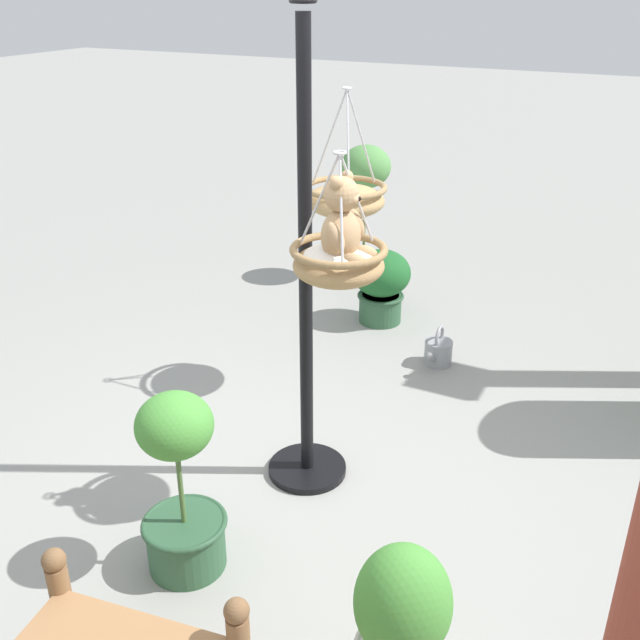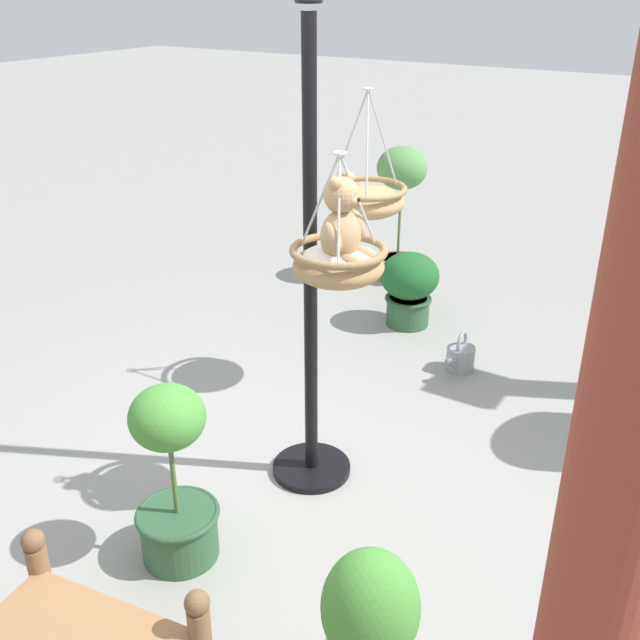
# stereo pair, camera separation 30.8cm
# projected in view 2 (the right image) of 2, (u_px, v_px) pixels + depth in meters

# --- Properties ---
(ground_plane) EXTENTS (40.00, 40.00, 0.00)m
(ground_plane) POSITION_uv_depth(u_px,v_px,m) (310.00, 498.00, 3.94)
(ground_plane) COLOR gray
(display_pole_central) EXTENTS (0.44, 0.44, 2.47)m
(display_pole_central) POSITION_uv_depth(u_px,v_px,m) (311.00, 351.00, 3.82)
(display_pole_central) COLOR black
(display_pole_central) RESTS_ON ground
(hanging_basket_with_teddy) EXTENTS (0.45, 0.45, 0.61)m
(hanging_basket_with_teddy) POSITION_uv_depth(u_px,v_px,m) (338.00, 262.00, 3.33)
(hanging_basket_with_teddy) COLOR #A37F51
(teddy_bear) EXTENTS (0.28, 0.25, 0.41)m
(teddy_bear) POSITION_uv_depth(u_px,v_px,m) (343.00, 226.00, 3.25)
(teddy_bear) COLOR tan
(hanging_basket_left_high) EXTENTS (0.51, 0.51, 0.77)m
(hanging_basket_left_high) POSITION_uv_depth(u_px,v_px,m) (365.00, 199.00, 4.47)
(hanging_basket_left_high) COLOR tan
(greenhouse_pillar_left) EXTENTS (0.42, 0.42, 3.05)m
(greenhouse_pillar_left) POSITION_uv_depth(u_px,v_px,m) (604.00, 565.00, 1.48)
(greenhouse_pillar_left) COLOR brown
(greenhouse_pillar_left) RESTS_ON ground
(potted_plant_fern_front) EXTENTS (0.40, 0.40, 0.93)m
(potted_plant_fern_front) POSITION_uv_depth(u_px,v_px,m) (174.00, 481.00, 3.37)
(potted_plant_fern_front) COLOR #2D5638
(potted_plant_fern_front) RESTS_ON ground
(potted_plant_tall_leafy) EXTENTS (0.36, 0.36, 0.74)m
(potted_plant_tall_leafy) POSITION_uv_depth(u_px,v_px,m) (369.00, 633.00, 2.66)
(potted_plant_tall_leafy) COLOR beige
(potted_plant_tall_leafy) RESTS_ON ground
(potted_plant_small_succulent) EXTENTS (0.47, 0.47, 0.60)m
(potted_plant_small_succulent) POSITION_uv_depth(u_px,v_px,m) (409.00, 286.00, 5.75)
(potted_plant_small_succulent) COLOR #2D5638
(potted_plant_small_succulent) RESTS_ON ground
(potted_plant_trailing_ivy) EXTENTS (0.44, 0.44, 1.23)m
(potted_plant_trailing_ivy) POSITION_uv_depth(u_px,v_px,m) (400.00, 200.00, 6.43)
(potted_plant_trailing_ivy) COLOR #AD563D
(potted_plant_trailing_ivy) RESTS_ON ground
(watering_can) EXTENTS (0.35, 0.20, 0.30)m
(watering_can) POSITION_uv_depth(u_px,v_px,m) (460.00, 357.00, 5.16)
(watering_can) COLOR gray
(watering_can) RESTS_ON ground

